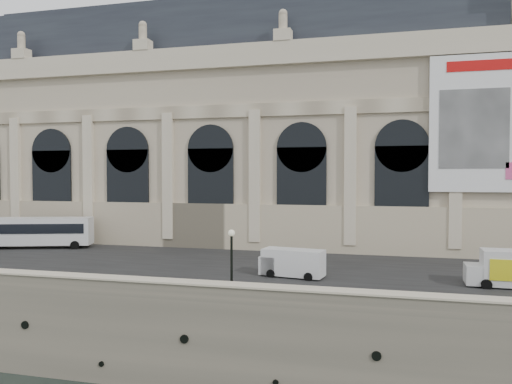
{
  "coord_description": "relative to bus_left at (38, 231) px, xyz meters",
  "views": [
    {
      "loc": [
        14.36,
        -29.51,
        14.15
      ],
      "look_at": [
        1.07,
        22.0,
        12.3
      ],
      "focal_mm": 35.0,
      "sensor_mm": 36.0,
      "label": 1
    }
  ],
  "objects": [
    {
      "name": "quay",
      "position": [
        22.63,
        17.51,
        -4.91
      ],
      "size": [
        160.0,
        70.0,
        6.0
      ],
      "primitive_type": "cube",
      "color": "gray",
      "rests_on": "ground"
    },
    {
      "name": "parapet",
      "position": [
        22.63,
        -16.89,
        -1.3
      ],
      "size": [
        160.0,
        1.4,
        1.21
      ],
      "color": "gray",
      "rests_on": "quay"
    },
    {
      "name": "street",
      "position": [
        22.63,
        -3.49,
        -1.88
      ],
      "size": [
        160.0,
        24.0,
        0.06
      ],
      "primitive_type": "cube",
      "color": "#2D2D2D",
      "rests_on": "quay"
    },
    {
      "name": "van_c",
      "position": [
        29.73,
        -8.22,
        -0.77
      ],
      "size": [
        5.27,
        2.7,
        2.24
      ],
      "color": "silver",
      "rests_on": "quay"
    },
    {
      "name": "bus_left",
      "position": [
        0.0,
        0.0,
        0.0
      ],
      "size": [
        11.74,
        5.88,
        3.41
      ],
      "color": "silver",
      "rests_on": "quay"
    },
    {
      "name": "museum",
      "position": [
        16.65,
        13.37,
        11.81
      ],
      "size": [
        69.0,
        18.7,
        29.1
      ],
      "color": "beige",
      "rests_on": "quay"
    },
    {
      "name": "lamp_right",
      "position": [
        27.12,
        -15.28,
        0.32
      ],
      "size": [
        0.46,
        0.46,
        4.48
      ],
      "color": "black",
      "rests_on": "quay"
    }
  ]
}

